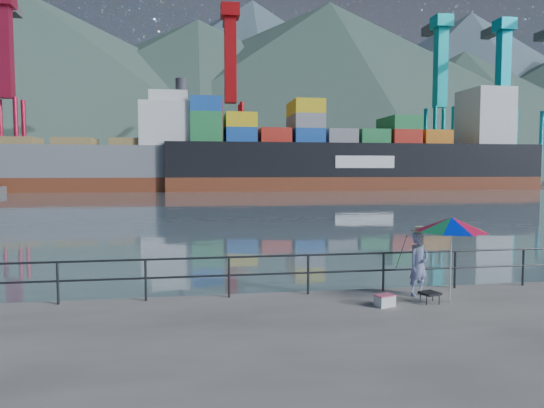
{
  "coord_description": "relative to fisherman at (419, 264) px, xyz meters",
  "views": [
    {
      "loc": [
        -1.79,
        -10.1,
        3.14
      ],
      "look_at": [
        0.75,
        6.0,
        2.0
      ],
      "focal_mm": 32.0,
      "sensor_mm": 36.0,
      "label": 1
    }
  ],
  "objects": [
    {
      "name": "fishing_rod",
      "position": [
        -0.11,
        0.85,
        -0.8
      ],
      "size": [
        0.48,
        1.77,
        1.28
      ],
      "primitive_type": "cylinder",
      "rotation": [
        0.96,
        0.0,
        -0.26
      ],
      "color": "black",
      "rests_on": "ground"
    },
    {
      "name": "harbor_water",
      "position": [
        -3.7,
        128.86,
        -0.8
      ],
      "size": [
        500.0,
        280.0,
        0.0
      ],
      "primitive_type": "cube",
      "color": "slate",
      "rests_on": "ground"
    },
    {
      "name": "port_cranes",
      "position": [
        27.3,
        82.86,
        15.2
      ],
      "size": [
        116.0,
        28.0,
        38.4
      ],
      "color": "red",
      "rests_on": "ground"
    },
    {
      "name": "guardrail",
      "position": [
        -3.7,
        0.56,
        -0.28
      ],
      "size": [
        22.0,
        0.06,
        1.03
      ],
      "color": "#2D3033",
      "rests_on": "ground"
    },
    {
      "name": "bulk_carrier",
      "position": [
        -22.77,
        69.85,
        3.39
      ],
      "size": [
        47.19,
        8.17,
        14.5
      ],
      "color": "brown",
      "rests_on": "ground"
    },
    {
      "name": "fisherman",
      "position": [
        0.0,
        0.0,
        0.0
      ],
      "size": [
        0.68,
        0.57,
        1.6
      ],
      "primitive_type": "imported",
      "rotation": [
        0.0,
        0.0,
        0.38
      ],
      "color": "#2D3E97",
      "rests_on": "ground"
    },
    {
      "name": "folding_stool",
      "position": [
        -0.04,
        -0.69,
        -0.66
      ],
      "size": [
        0.49,
        0.49,
        0.26
      ],
      "color": "black",
      "rests_on": "ground"
    },
    {
      "name": "far_dock",
      "position": [
        6.3,
        91.86,
        -0.8
      ],
      "size": [
        200.0,
        40.0,
        0.4
      ],
      "primitive_type": "cube",
      "color": "#514F4C",
      "rests_on": "ground"
    },
    {
      "name": "mountains",
      "position": [
        35.12,
        206.61,
        34.75
      ],
      "size": [
        600.0,
        332.8,
        80.0
      ],
      "color": "#385147",
      "rests_on": "ground"
    },
    {
      "name": "cooler_bag",
      "position": [
        -1.2,
        -0.78,
        -0.68
      ],
      "size": [
        0.49,
        0.4,
        0.24
      ],
      "primitive_type": "cube",
      "rotation": [
        0.0,
        0.0,
        0.32
      ],
      "color": "silver",
      "rests_on": "ground"
    },
    {
      "name": "container_stacks",
      "position": [
        32.15,
        92.47,
        2.37
      ],
      "size": [
        58.0,
        8.4,
        7.8
      ],
      "color": "yellow",
      "rests_on": "ground"
    },
    {
      "name": "container_ship",
      "position": [
        23.56,
        70.05,
        5.0
      ],
      "size": [
        64.05,
        10.68,
        18.1
      ],
      "color": "brown",
      "rests_on": "ground"
    },
    {
      "name": "ground",
      "position": [
        -3.7,
        -4.64,
        -1.05
      ],
      "size": [
        24.0,
        11.0,
        0.5
      ],
      "primitive_type": "cube",
      "color": "slate",
      "rests_on": "ground"
    },
    {
      "name": "beach_umbrella",
      "position": [
        0.46,
        -0.71,
        1.06
      ],
      "size": [
        1.77,
        1.77,
        2.04
      ],
      "color": "white",
      "rests_on": "ground"
    }
  ]
}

